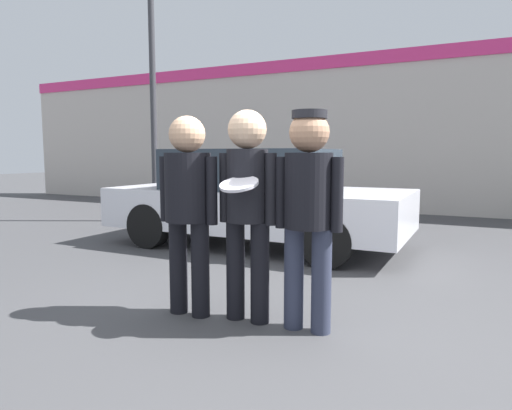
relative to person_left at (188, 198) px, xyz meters
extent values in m
plane|color=#3F3F42|center=(0.80, 0.08, -0.98)|extent=(56.00, 56.00, 0.00)
cube|color=beige|center=(0.80, 7.73, 0.85)|extent=(24.00, 0.18, 3.66)
cube|color=#E0337A|center=(0.80, 7.62, 2.53)|extent=(24.00, 0.04, 0.30)
cylinder|color=black|center=(-0.11, 0.00, -0.59)|extent=(0.15, 0.15, 0.79)
cylinder|color=black|center=(0.11, 0.00, -0.59)|extent=(0.15, 0.15, 0.79)
cylinder|color=black|center=(0.00, 0.00, 0.09)|extent=(0.38, 0.38, 0.56)
cylinder|color=black|center=(-0.23, 0.00, 0.07)|extent=(0.09, 0.09, 0.54)
cylinder|color=black|center=(0.23, 0.00, 0.07)|extent=(0.09, 0.09, 0.54)
sphere|color=tan|center=(0.00, 0.00, 0.51)|extent=(0.30, 0.30, 0.30)
cylinder|color=black|center=(0.39, 0.09, -0.58)|extent=(0.15, 0.15, 0.81)
cylinder|color=black|center=(0.61, 0.09, -0.58)|extent=(0.15, 0.15, 0.81)
cylinder|color=black|center=(0.50, 0.09, 0.11)|extent=(0.32, 0.32, 0.57)
cylinder|color=black|center=(0.30, 0.09, 0.09)|extent=(0.09, 0.09, 0.55)
cylinder|color=black|center=(0.70, 0.09, 0.09)|extent=(0.09, 0.09, 0.55)
sphere|color=#DBB28E|center=(0.50, 0.09, 0.55)|extent=(0.30, 0.30, 0.30)
cylinder|color=silver|center=(0.56, -0.16, 0.14)|extent=(0.29, 0.28, 0.11)
cylinder|color=#2D3347|center=(0.89, 0.11, -0.59)|extent=(0.15, 0.15, 0.79)
cylinder|color=#2D3347|center=(1.11, 0.11, -0.59)|extent=(0.15, 0.15, 0.79)
cylinder|color=black|center=(1.00, 0.11, 0.09)|extent=(0.35, 0.35, 0.56)
cylinder|color=black|center=(0.78, 0.11, 0.06)|extent=(0.09, 0.09, 0.54)
cylinder|color=black|center=(1.22, 0.11, 0.06)|extent=(0.09, 0.09, 0.54)
sphere|color=tan|center=(1.00, 0.11, 0.51)|extent=(0.30, 0.30, 0.30)
cylinder|color=black|center=(1.00, 0.11, 0.64)|extent=(0.26, 0.26, 0.06)
cube|color=silver|center=(-0.78, 2.87, -0.43)|extent=(4.28, 1.88, 0.57)
cube|color=#28333D|center=(-0.86, 2.87, 0.14)|extent=(2.23, 1.62, 0.57)
cylinder|color=black|center=(0.55, 3.71, -0.66)|extent=(0.64, 0.22, 0.64)
cylinder|color=black|center=(0.55, 2.03, -0.66)|extent=(0.64, 0.22, 0.64)
cylinder|color=black|center=(-2.10, 3.71, -0.66)|extent=(0.64, 0.22, 0.64)
cylinder|color=black|center=(-2.10, 2.03, -0.66)|extent=(0.64, 0.22, 0.64)
cylinder|color=#38383D|center=(-3.70, 4.18, 2.47)|extent=(0.12, 0.12, 6.90)
camera|label=1|loc=(2.15, -3.08, 0.35)|focal=32.00mm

